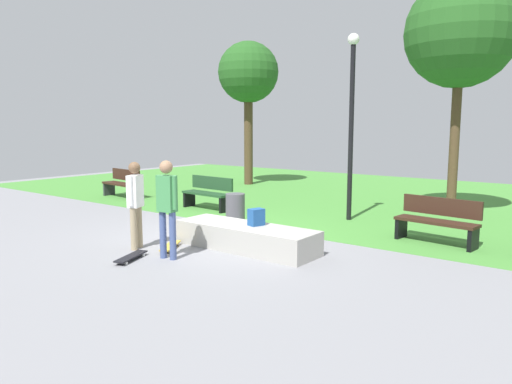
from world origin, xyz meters
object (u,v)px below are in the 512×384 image
backpack_on_ledge (256,217)px  tree_broad_elm (461,33)px  concrete_ledge (246,237)px  park_bench_near_lamppost (122,183)px  skater_performing_trick (135,198)px  skater_watching (167,202)px  park_bench_far_right (437,220)px  lamp_post (352,110)px  skateboard_by_ledge (170,246)px  skateboard_spare (131,256)px  tree_tall_oak (248,74)px  park_bench_center_lawn (208,192)px  trash_bin (235,210)px

backpack_on_ledge → tree_broad_elm: bearing=-1.9°
concrete_ledge → tree_broad_elm: bearing=70.7°
concrete_ledge → park_bench_near_lamppost: (-7.37, 2.75, 0.25)m
skater_performing_trick → park_bench_near_lamppost: bearing=145.0°
skater_watching → park_bench_far_right: (3.43, 4.03, -0.54)m
concrete_ledge → lamp_post: bearing=86.1°
skater_watching → park_bench_near_lamppost: size_ratio=1.06×
skater_watching → lamp_post: (0.93, 5.17, 1.70)m
backpack_on_ledge → lamp_post: 4.25m
skater_watching → park_bench_near_lamppost: (-6.69, 4.11, -0.54)m
park_bench_far_right → lamp_post: lamp_post is taller
concrete_ledge → skater_performing_trick: 2.22m
skateboard_by_ledge → skater_performing_trick: bearing=-147.0°
tree_broad_elm → skateboard_spare: bearing=-112.4°
park_bench_far_right → tree_tall_oak: bearing=149.2°
skateboard_spare → park_bench_near_lamppost: 7.74m
concrete_ledge → tree_broad_elm: (2.10, 6.01, 4.40)m
concrete_ledge → park_bench_center_lawn: (-3.59, 2.81, 0.25)m
skateboard_spare → park_bench_near_lamppost: park_bench_near_lamppost is taller
skater_performing_trick → tree_tall_oak: (-4.59, 9.28, 3.34)m
skateboard_spare → lamp_post: 6.38m
skateboard_spare → park_bench_far_right: 5.95m
lamp_post → trash_bin: 3.72m
backpack_on_ledge → skater_performing_trick: (-1.85, -1.35, 0.35)m
skateboard_spare → lamp_post: lamp_post is taller
skateboard_spare → skater_watching: bearing=45.5°
skateboard_spare → park_bench_center_lawn: (-2.46, 4.63, 0.42)m
lamp_post → park_bench_center_lawn: bearing=-165.5°
park_bench_far_right → park_bench_near_lamppost: 10.13m
skater_watching → lamp_post: lamp_post is taller
skateboard_by_ledge → park_bench_center_lawn: bearing=123.5°
concrete_ledge → skater_watching: size_ratio=1.65×
lamp_post → park_bench_far_right: bearing=-24.5°
concrete_ledge → tree_tall_oak: bearing=128.0°
skater_watching → skateboard_by_ledge: 1.17m
skateboard_by_ledge → park_bench_near_lamppost: bearing=149.8°
tree_broad_elm → skateboard_by_ledge: bearing=-115.2°
backpack_on_ledge → park_bench_center_lawn: (-3.75, 2.70, -0.14)m
park_bench_far_right → lamp_post: bearing=155.5°
concrete_ledge → skateboard_spare: bearing=-121.8°
skateboard_spare → lamp_post: bearing=76.1°
skateboard_by_ledge → concrete_ledge: bearing=37.7°
concrete_ledge → backpack_on_ledge: bearing=34.7°
park_bench_far_right → tree_broad_elm: size_ratio=0.27×
trash_bin → tree_broad_elm: bearing=50.7°
backpack_on_ledge → tree_tall_oak: size_ratio=0.06×
trash_bin → lamp_post: bearing=51.2°
skater_watching → park_bench_far_right: skater_watching is taller
backpack_on_ledge → trash_bin: size_ratio=0.42×
backpack_on_ledge → park_bench_far_right: 3.64m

